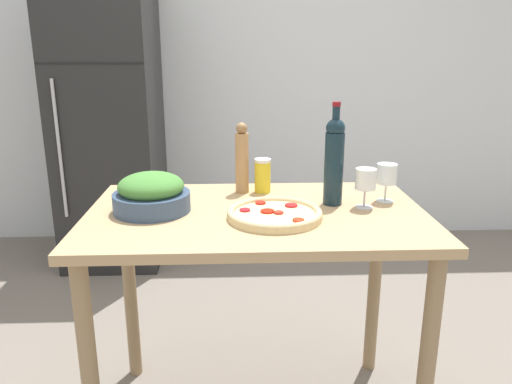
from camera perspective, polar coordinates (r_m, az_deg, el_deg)
The scene contains 10 objects.
wall_back at distance 3.80m, azimuth -1.34°, elevation 14.06°, with size 6.40×0.08×2.60m.
refrigerator at distance 3.53m, azimuth -16.36°, elevation 7.36°, with size 0.63×0.74×1.88m.
prep_counter at distance 1.83m, azimuth 0.05°, elevation -6.10°, with size 1.21×0.75×0.88m.
wine_bottle at distance 1.84m, azimuth 8.92°, elevation 3.73°, with size 0.07×0.07×0.38m.
wine_glass_near at distance 1.83m, azimuth 12.41°, elevation 1.25°, with size 0.08×0.08×0.15m.
wine_glass_far at distance 1.93m, azimuth 14.70°, elevation 1.80°, with size 0.08×0.08×0.15m.
pepper_mill at distance 1.98m, azimuth -1.62°, elevation 3.78°, with size 0.05×0.05×0.28m.
salad_bowl at distance 1.80m, azimuth -11.86°, elevation -0.22°, with size 0.27×0.27×0.14m.
homemade_pizza at distance 1.70m, azimuth 2.15°, elevation -2.51°, with size 0.33×0.33×0.03m.
salt_canister at distance 2.00m, azimuth 0.75°, elevation 1.89°, with size 0.07×0.07×0.14m.
Camera 1 is at (-0.07, -1.69, 1.45)m, focal length 35.00 mm.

